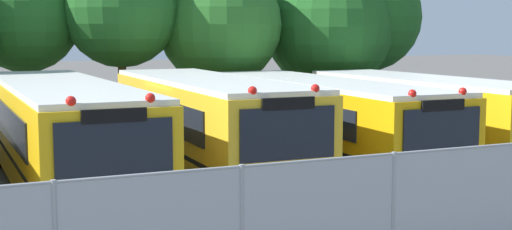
% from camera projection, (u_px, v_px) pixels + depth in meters
% --- Properties ---
extents(ground_plane, '(160.00, 160.00, 0.00)m').
position_uv_depth(ground_plane, '(202.00, 178.00, 18.68)').
color(ground_plane, '#595651').
extents(school_bus_1, '(2.71, 11.38, 2.77)m').
position_uv_depth(school_bus_1, '(61.00, 130.00, 17.16)').
color(school_bus_1, yellow).
rests_on(school_bus_1, ground_plane).
extents(school_bus_2, '(2.67, 9.87, 2.79)m').
position_uv_depth(school_bus_2, '(207.00, 124.00, 18.35)').
color(school_bus_2, yellow).
rests_on(school_bus_2, ground_plane).
extents(school_bus_3, '(2.53, 10.61, 2.63)m').
position_uv_depth(school_bus_3, '(323.00, 119.00, 19.92)').
color(school_bus_3, '#EAA80C').
rests_on(school_bus_3, ground_plane).
extents(school_bus_4, '(2.81, 9.70, 2.61)m').
position_uv_depth(school_bus_4, '(425.00, 114.00, 21.30)').
color(school_bus_4, yellow).
rests_on(school_bus_4, ground_plane).
extents(tree_2, '(3.81, 3.81, 6.25)m').
position_uv_depth(tree_2, '(20.00, 18.00, 24.43)').
color(tree_2, '#4C3823').
rests_on(tree_2, ground_plane).
extents(tree_3, '(4.10, 4.10, 6.69)m').
position_uv_depth(tree_3, '(117.00, 8.00, 24.64)').
color(tree_3, '#4C3823').
rests_on(tree_3, ground_plane).
extents(tree_4, '(4.58, 4.58, 6.40)m').
position_uv_depth(tree_4, '(222.00, 24.00, 26.05)').
color(tree_4, '#4C3823').
rests_on(tree_4, ground_plane).
extents(tree_5, '(5.13, 5.13, 6.59)m').
position_uv_depth(tree_5, '(327.00, 28.00, 28.11)').
color(tree_5, '#4C3823').
rests_on(tree_5, ground_plane).
extents(tree_6, '(4.47, 4.47, 6.69)m').
position_uv_depth(tree_6, '(365.00, 15.00, 28.82)').
color(tree_6, '#4C3823').
rests_on(tree_6, ground_plane).
extents(chainlink_fence, '(20.13, 0.07, 2.03)m').
position_uv_depth(chainlink_fence, '(392.00, 215.00, 10.79)').
color(chainlink_fence, '#9EA0A3').
rests_on(chainlink_fence, ground_plane).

